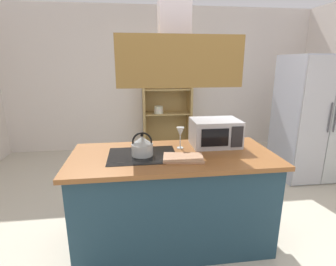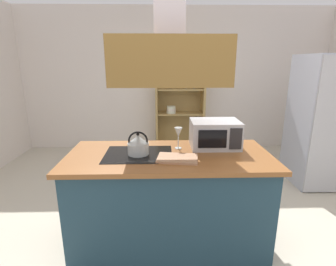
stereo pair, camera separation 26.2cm
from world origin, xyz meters
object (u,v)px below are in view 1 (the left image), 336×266
dish_cabinet (166,109)px  kettle (142,146)px  refrigerator (312,118)px  cutting_board (183,158)px  wine_glass_on_counter (180,133)px  microwave (215,133)px

dish_cabinet → kettle: bearing=-101.5°
refrigerator → kettle: size_ratio=8.54×
cutting_board → wine_glass_on_counter: bearing=85.2°
cutting_board → microwave: microwave is taller
refrigerator → dish_cabinet: (-1.98, 1.50, -0.08)m
kettle → wine_glass_on_counter: bearing=23.0°
microwave → wine_glass_on_counter: (-0.36, -0.04, 0.02)m
dish_cabinet → refrigerator: bearing=-37.2°
cutting_board → microwave: 0.52m
dish_cabinet → kettle: 2.82m
dish_cabinet → wine_glass_on_counter: size_ratio=8.98×
dish_cabinet → wine_glass_on_counter: 2.62m
refrigerator → microwave: size_ratio=3.91×
refrigerator → wine_glass_on_counter: refrigerator is taller
dish_cabinet → wine_glass_on_counter: dish_cabinet is taller
microwave → wine_glass_on_counter: 0.36m
cutting_board → microwave: size_ratio=0.74×
refrigerator → dish_cabinet: 2.49m
refrigerator → kettle: 2.83m
refrigerator → cutting_board: 2.60m
kettle → cutting_board: (0.34, -0.13, -0.08)m
dish_cabinet → cutting_board: 2.90m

